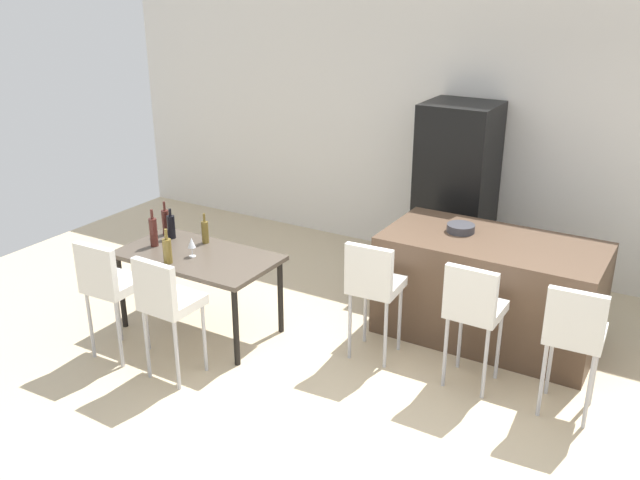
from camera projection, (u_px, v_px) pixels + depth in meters
name	position (u px, v px, depth m)	size (l,w,h in m)	color
ground_plane	(396.00, 386.00, 5.45)	(10.00, 10.00, 0.00)	#C6B28E
back_wall	(514.00, 138.00, 7.11)	(10.00, 0.12, 2.90)	silver
kitchen_island	(489.00, 289.00, 6.04)	(1.86, 0.95, 0.92)	#4C3828
bar_chair_left	(373.00, 282.00, 5.60)	(0.42, 0.42, 1.05)	silver
bar_chair_middle	(474.00, 306.00, 5.20)	(0.40, 0.40, 1.05)	silver
bar_chair_right	(575.00, 331.00, 4.85)	(0.42, 0.42, 1.05)	silver
dining_table	(198.00, 262.00, 6.07)	(1.41, 0.77, 0.74)	#4C4238
dining_chair_near	(108.00, 282.00, 5.61)	(0.41, 0.41, 1.05)	silver
dining_chair_far	(166.00, 299.00, 5.31)	(0.41, 0.41, 1.05)	silver
wine_bottle_middle	(166.00, 222.00, 6.46)	(0.07, 0.07, 0.32)	#471E19
wine_bottle_end	(205.00, 232.00, 6.27)	(0.06, 0.06, 0.28)	brown
wine_bottle_left	(171.00, 226.00, 6.37)	(0.07, 0.07, 0.29)	black
wine_bottle_near	(167.00, 250.00, 5.83)	(0.08, 0.08, 0.31)	brown
wine_bottle_inner	(153.00, 232.00, 6.18)	(0.07, 0.07, 0.35)	#471E19
wine_glass_right	(192.00, 243.00, 5.96)	(0.07, 0.07, 0.17)	silver
refrigerator	(456.00, 191.00, 7.16)	(0.72, 0.68, 1.84)	black
fruit_bowl	(461.00, 228.00, 6.04)	(0.24, 0.24, 0.07)	#333338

